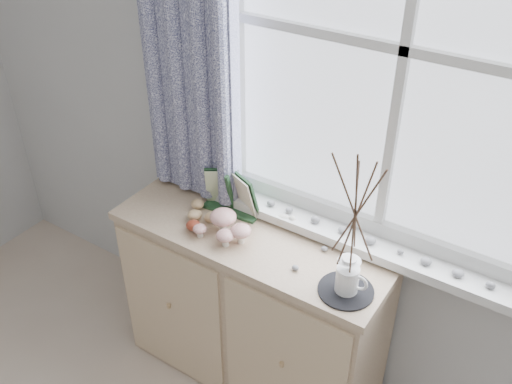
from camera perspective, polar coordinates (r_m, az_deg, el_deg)
sideboard at (r=2.63m, az=-0.38°, el=-11.42°), size 1.20×0.45×0.85m
botanical_book at (r=2.40m, az=-2.81°, el=-0.18°), size 0.30×0.15×0.20m
toadstool_cluster at (r=2.29m, az=-3.02°, el=-3.33°), size 0.23×0.16×0.10m
wooden_eggs at (r=2.41m, az=-5.67°, el=-2.31°), size 0.17×0.17×0.07m
songbird_figurine at (r=2.37m, az=2.81°, el=-2.81°), size 0.12×0.07×0.06m
crocheted_doily at (r=2.11m, az=8.97°, el=-9.70°), size 0.20×0.20×0.01m
twig_pitcher at (r=1.88m, az=9.93°, el=-1.75°), size 0.24×0.24×0.64m
sideboard_pebbles at (r=2.22m, az=6.19°, el=-6.62°), size 0.33×0.22×0.02m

